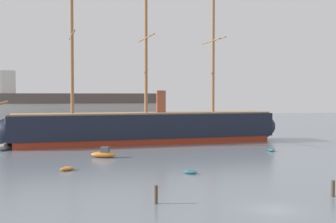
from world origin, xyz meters
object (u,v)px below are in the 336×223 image
object	(u,v)px
dinghy_mid_left	(67,169)
dockside_warehouse_left	(44,116)
dinghy_alongside_stern	(271,150)
motorboat_alongside_bow	(104,154)
mooring_piling_left_pair	(156,195)
mooring_piling_nearest	(333,188)
tall_ship	(146,127)
sailboat_far_left	(5,147)
dinghy_near_centre	(190,172)

from	to	relation	value
dinghy_mid_left	dockside_warehouse_left	size ratio (longest dim) A/B	0.04
dinghy_mid_left	dockside_warehouse_left	distance (m)	51.95
dinghy_mid_left	dinghy_alongside_stern	distance (m)	40.20
motorboat_alongside_bow	mooring_piling_left_pair	xyz separation A→B (m)	(2.04, -33.49, 0.27)
dinghy_mid_left	mooring_piling_nearest	bearing A→B (deg)	-40.25
tall_ship	dinghy_mid_left	bearing A→B (deg)	-118.99
motorboat_alongside_bow	mooring_piling_left_pair	world-z (taller)	motorboat_alongside_bow
dockside_warehouse_left	dinghy_mid_left	bearing A→B (deg)	-84.43
tall_ship	dockside_warehouse_left	size ratio (longest dim) A/B	1.13
motorboat_alongside_bow	tall_ship	bearing A→B (deg)	60.12
dockside_warehouse_left	dinghy_alongside_stern	bearing A→B (deg)	-41.79
dinghy_alongside_stern	mooring_piling_nearest	bearing A→B (deg)	-107.08
sailboat_far_left	dockside_warehouse_left	bearing A→B (deg)	75.36
dinghy_mid_left	dinghy_alongside_stern	world-z (taller)	dinghy_alongside_stern
mooring_piling_nearest	mooring_piling_left_pair	size ratio (longest dim) A/B	0.93
dinghy_alongside_stern	dockside_warehouse_left	xyz separation A→B (m)	(-43.07, 38.50, 5.24)
motorboat_alongside_bow	dockside_warehouse_left	size ratio (longest dim) A/B	0.08
dinghy_alongside_stern	sailboat_far_left	size ratio (longest dim) A/B	0.38
motorboat_alongside_bow	mooring_piling_left_pair	distance (m)	33.55
sailboat_far_left	mooring_piling_nearest	distance (m)	62.68
sailboat_far_left	mooring_piling_left_pair	distance (m)	51.99
mooring_piling_nearest	mooring_piling_left_pair	bearing A→B (deg)	175.94
dinghy_near_centre	dockside_warehouse_left	xyz separation A→B (m)	(-21.24, 57.96, 5.29)
dinghy_mid_left	dockside_warehouse_left	xyz separation A→B (m)	(-5.01, 51.44, 5.25)
tall_ship	mooring_piling_left_pair	world-z (taller)	tall_ship
motorboat_alongside_bow	dinghy_alongside_stern	world-z (taller)	motorboat_alongside_bow
dinghy_mid_left	dinghy_alongside_stern	size ratio (longest dim) A/B	1.02
dinghy_mid_left	motorboat_alongside_bow	xyz separation A→B (m)	(6.22, 11.93, 0.36)
motorboat_alongside_bow	dockside_warehouse_left	distance (m)	41.37
dinghy_near_centre	mooring_piling_nearest	distance (m)	19.63
sailboat_far_left	dinghy_alongside_stern	bearing A→B (deg)	-15.31
dinghy_mid_left	motorboat_alongside_bow	world-z (taller)	motorboat_alongside_bow
motorboat_alongside_bow	dinghy_near_centre	bearing A→B (deg)	-61.52
dinghy_near_centre	mooring_piling_left_pair	size ratio (longest dim) A/B	1.15
tall_ship	mooring_piling_nearest	xyz separation A→B (m)	(9.78, -54.05, -2.78)
dinghy_near_centre	sailboat_far_left	xyz separation A→B (m)	(-27.75, 33.03, 0.31)
tall_ship	motorboat_alongside_bow	size ratio (longest dim) A/B	14.68
dinghy_near_centre	dockside_warehouse_left	size ratio (longest dim) A/B	0.03
sailboat_far_left	mooring_piling_nearest	bearing A→B (deg)	-52.03
dinghy_near_centre	dinghy_mid_left	distance (m)	17.49
tall_ship	dockside_warehouse_left	xyz separation A→B (m)	(-22.28, 20.28, 1.90)
dinghy_near_centre	mooring_piling_nearest	xyz separation A→B (m)	(10.81, -16.37, 0.61)
dinghy_near_centre	sailboat_far_left	bearing A→B (deg)	130.03
dinghy_mid_left	dinghy_near_centre	bearing A→B (deg)	-21.88
tall_ship	dinghy_near_centre	world-z (taller)	tall_ship
tall_ship	dockside_warehouse_left	world-z (taller)	tall_ship
mooring_piling_nearest	dockside_warehouse_left	bearing A→B (deg)	113.33
dinghy_near_centre	motorboat_alongside_bow	distance (m)	20.99
dinghy_near_centre	dinghy_mid_left	size ratio (longest dim) A/B	0.83
dinghy_alongside_stern	sailboat_far_left	world-z (taller)	sailboat_far_left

